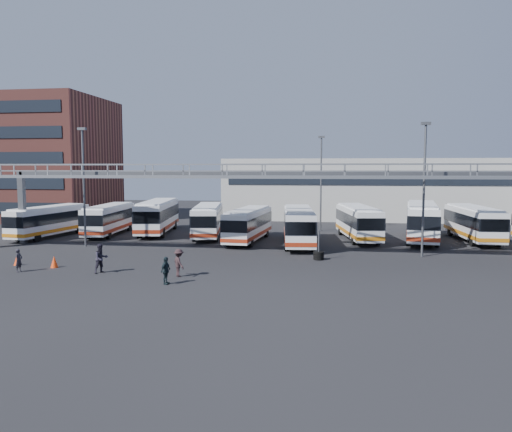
# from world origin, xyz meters

# --- Properties ---
(ground) EXTENTS (140.00, 140.00, 0.00)m
(ground) POSITION_xyz_m (0.00, 0.00, 0.00)
(ground) COLOR black
(ground) RESTS_ON ground
(gantry) EXTENTS (51.40, 5.15, 7.10)m
(gantry) POSITION_xyz_m (0.00, 5.87, 5.51)
(gantry) COLOR gray
(gantry) RESTS_ON ground
(apartment_building) EXTENTS (18.00, 15.00, 16.00)m
(apartment_building) POSITION_xyz_m (-34.00, 30.00, 8.00)
(apartment_building) COLOR brown
(apartment_building) RESTS_ON ground
(warehouse) EXTENTS (42.00, 14.00, 8.00)m
(warehouse) POSITION_xyz_m (12.00, 38.00, 4.00)
(warehouse) COLOR #9E9E99
(warehouse) RESTS_ON ground
(light_pole_left) EXTENTS (0.70, 0.35, 10.21)m
(light_pole_left) POSITION_xyz_m (-16.00, 8.00, 5.73)
(light_pole_left) COLOR #4C4F54
(light_pole_left) RESTS_ON ground
(light_pole_mid) EXTENTS (0.70, 0.35, 10.21)m
(light_pole_mid) POSITION_xyz_m (12.00, 7.00, 5.73)
(light_pole_mid) COLOR #4C4F54
(light_pole_mid) RESTS_ON ground
(light_pole_back) EXTENTS (0.70, 0.35, 10.21)m
(light_pole_back) POSITION_xyz_m (4.00, 22.00, 5.73)
(light_pole_back) COLOR #4C4F54
(light_pole_back) RESTS_ON ground
(bus_0) EXTENTS (3.47, 10.27, 3.06)m
(bus_0) POSITION_xyz_m (-22.31, 13.01, 1.69)
(bus_0) COLOR silver
(bus_0) RESTS_ON ground
(bus_1) EXTENTS (3.29, 10.26, 3.06)m
(bus_1) POSITION_xyz_m (-17.24, 15.51, 1.69)
(bus_1) COLOR silver
(bus_1) RESTS_ON ground
(bus_2) EXTENTS (4.22, 11.51, 3.42)m
(bus_2) POSITION_xyz_m (-12.72, 17.29, 1.89)
(bus_2) COLOR silver
(bus_2) RESTS_ON ground
(bus_3) EXTENTS (4.05, 10.64, 3.15)m
(bus_3) POSITION_xyz_m (-6.96, 15.55, 1.74)
(bus_3) COLOR silver
(bus_3) RESTS_ON ground
(bus_4) EXTENTS (3.18, 10.23, 3.06)m
(bus_4) POSITION_xyz_m (-2.45, 12.85, 1.69)
(bus_4) COLOR silver
(bus_4) RESTS_ON ground
(bus_5) EXTENTS (3.52, 10.93, 3.26)m
(bus_5) POSITION_xyz_m (2.26, 11.47, 1.81)
(bus_5) COLOR silver
(bus_5) RESTS_ON ground
(bus_6) EXTENTS (4.02, 10.77, 3.19)m
(bus_6) POSITION_xyz_m (7.64, 15.59, 1.77)
(bus_6) COLOR silver
(bus_6) RESTS_ON ground
(bus_7) EXTENTS (4.37, 11.83, 3.51)m
(bus_7) POSITION_xyz_m (13.48, 15.71, 1.94)
(bus_7) COLOR silver
(bus_7) RESTS_ON ground
(bus_8) EXTENTS (2.95, 10.71, 3.22)m
(bus_8) POSITION_xyz_m (18.18, 16.25, 1.78)
(bus_8) COLOR silver
(bus_8) RESTS_ON ground
(pedestrian_a) EXTENTS (0.40, 0.58, 1.53)m
(pedestrian_a) POSITION_xyz_m (-15.12, -2.74, 0.76)
(pedestrian_a) COLOR #222028
(pedestrian_a) RESTS_ON ground
(pedestrian_b) EXTENTS (1.14, 1.18, 1.91)m
(pedestrian_b) POSITION_xyz_m (-9.64, -2.28, 0.95)
(pedestrian_b) COLOR #24212E
(pedestrian_b) RESTS_ON ground
(pedestrian_c) EXTENTS (1.22, 1.28, 1.75)m
(pedestrian_c) POSITION_xyz_m (-4.34, -2.62, 0.87)
(pedestrian_c) COLOR black
(pedestrian_c) RESTS_ON ground
(pedestrian_d) EXTENTS (0.58, 1.01, 1.62)m
(pedestrian_d) POSITION_xyz_m (-4.47, -4.75, 0.81)
(pedestrian_d) COLOR black
(pedestrian_d) RESTS_ON ground
(cone_left) EXTENTS (0.58, 0.58, 0.72)m
(cone_left) POSITION_xyz_m (-16.62, -0.72, 0.36)
(cone_left) COLOR #F43D0D
(cone_left) RESTS_ON ground
(cone_right) EXTENTS (0.56, 0.56, 0.80)m
(cone_right) POSITION_xyz_m (-13.62, -1.08, 0.40)
(cone_right) COLOR #F43D0D
(cone_right) RESTS_ON ground
(tire_stack) EXTENTS (0.78, 0.78, 2.22)m
(tire_stack) POSITION_xyz_m (4.18, 4.50, 0.37)
(tire_stack) COLOR black
(tire_stack) RESTS_ON ground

